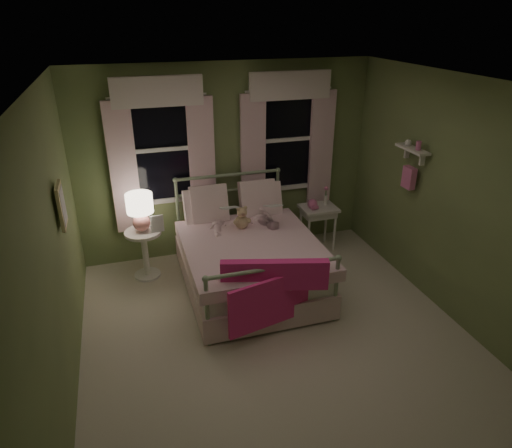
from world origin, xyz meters
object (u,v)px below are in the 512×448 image
object	(u,v)px
teddy_bear	(242,219)
bed	(248,257)
nightstand_left	(145,247)
child_right	(259,202)
table_lamp	(140,209)
child_left	(217,209)
nightstand_right	(318,213)

from	to	relation	value
teddy_bear	bed	bearing A→B (deg)	-90.00
nightstand_left	child_right	bearing A→B (deg)	-6.01
nightstand_left	table_lamp	xyz separation A→B (m)	(0.00, -0.00, 0.54)
bed	child_left	size ratio (longest dim) A/B	3.07
table_lamp	nightstand_right	bearing A→B (deg)	1.60
child_left	teddy_bear	size ratio (longest dim) A/B	2.16
child_right	teddy_bear	size ratio (longest dim) A/B	2.29
nightstand_left	teddy_bear	bearing A→B (deg)	-14.63
bed	nightstand_right	distance (m)	1.40
child_left	nightstand_right	size ratio (longest dim) A/B	1.03
child_left	nightstand_right	xyz separation A→B (m)	(1.51, 0.22, -0.35)
nightstand_left	nightstand_right	world-z (taller)	same
bed	nightstand_left	distance (m)	1.34
bed	teddy_bear	xyz separation A→B (m)	(-0.00, 0.26, 0.41)
bed	nightstand_right	xyz separation A→B (m)	(1.23, 0.65, 0.17)
table_lamp	nightstand_right	world-z (taller)	table_lamp
child_left	table_lamp	xyz separation A→B (m)	(-0.93, 0.16, 0.05)
child_right	child_left	bearing A→B (deg)	-16.60
child_right	nightstand_right	xyz separation A→B (m)	(0.95, 0.22, -0.37)
nightstand_left	nightstand_right	distance (m)	2.44
bed	nightstand_right	size ratio (longest dim) A/B	3.18
bed	child_left	world-z (taller)	child_left
child_left	child_right	world-z (taller)	child_right
teddy_bear	nightstand_right	distance (m)	1.31
bed	nightstand_left	size ratio (longest dim) A/B	3.13
child_left	teddy_bear	distance (m)	0.34
table_lamp	nightstand_right	size ratio (longest dim) A/B	0.76
bed	teddy_bear	bearing A→B (deg)	90.00
child_right	nightstand_right	distance (m)	1.04
bed	child_right	bearing A→B (deg)	56.40
nightstand_right	child_left	bearing A→B (deg)	-171.52
child_left	table_lamp	bearing A→B (deg)	3.97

